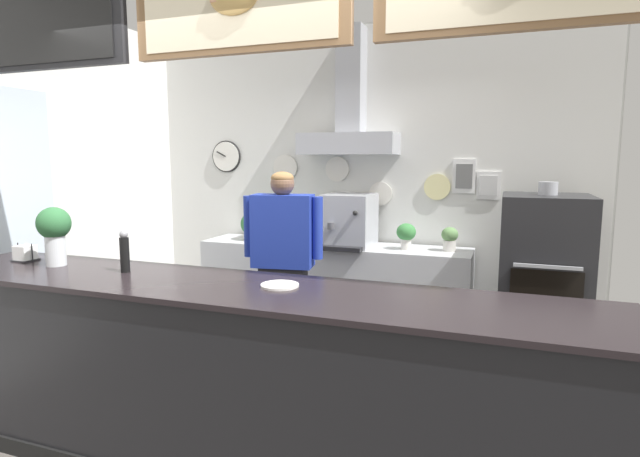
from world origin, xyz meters
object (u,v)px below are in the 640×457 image
(potted_thyme, at_px, (406,234))
(basil_vase, at_px, (54,232))
(condiment_plate, at_px, (280,285))
(napkin_holder, at_px, (25,254))
(pizza_oven, at_px, (542,288))
(espresso_machine, at_px, (349,221))
(pepper_grinder, at_px, (125,252))
(shop_worker, at_px, (283,272))
(potted_basil, at_px, (450,238))
(potted_sage, at_px, (254,225))
(potted_oregano, at_px, (308,227))

(potted_thyme, relative_size, basil_vase, 0.63)
(condiment_plate, distance_m, napkin_holder, 1.88)
(pizza_oven, xyz_separation_m, basil_vase, (-2.97, -1.82, 0.54))
(pizza_oven, xyz_separation_m, espresso_machine, (-1.65, 0.24, 0.43))
(pepper_grinder, distance_m, condiment_plate, 1.02)
(potted_thyme, height_order, basil_vase, basil_vase)
(shop_worker, relative_size, espresso_machine, 2.88)
(pizza_oven, xyz_separation_m, potted_basil, (-0.74, 0.29, 0.31))
(pizza_oven, height_order, potted_sage, pizza_oven)
(potted_sage, xyz_separation_m, basil_vase, (-0.33, -2.08, 0.19))
(potted_sage, distance_m, condiment_plate, 2.41)
(espresso_machine, height_order, condiment_plate, espresso_machine)
(shop_worker, distance_m, potted_thyme, 1.26)
(shop_worker, relative_size, pepper_grinder, 6.45)
(basil_vase, xyz_separation_m, napkin_holder, (-0.32, 0.04, -0.17))
(espresso_machine, xyz_separation_m, napkin_holder, (-1.64, -2.02, -0.06))
(potted_oregano, bearing_deg, potted_sage, -176.16)
(condiment_plate, bearing_deg, pepper_grinder, -179.77)
(shop_worker, xyz_separation_m, potted_sage, (-0.77, 1.02, 0.21))
(espresso_machine, height_order, potted_basil, espresso_machine)
(shop_worker, height_order, basil_vase, shop_worker)
(pizza_oven, relative_size, potted_basil, 7.31)
(potted_sage, bearing_deg, napkin_holder, -107.72)
(shop_worker, height_order, potted_sage, shop_worker)
(shop_worker, xyz_separation_m, potted_basil, (1.12, 1.05, 0.17))
(potted_oregano, bearing_deg, espresso_machine, -6.69)
(pepper_grinder, xyz_separation_m, napkin_holder, (-0.86, 0.04, -0.08))
(pizza_oven, relative_size, condiment_plate, 7.59)
(potted_oregano, xyz_separation_m, condiment_plate, (0.67, -2.11, -0.02))
(pizza_oven, bearing_deg, condiment_plate, -127.78)
(pizza_oven, distance_m, potted_oregano, 2.13)
(condiment_plate, bearing_deg, espresso_machine, 96.73)
(potted_oregano, bearing_deg, pizza_oven, -7.99)
(potted_thyme, bearing_deg, potted_basil, 7.98)
(potted_thyme, relative_size, napkin_holder, 1.76)
(potted_thyme, height_order, pepper_grinder, pepper_grinder)
(basil_vase, bearing_deg, potted_thyme, 47.92)
(espresso_machine, bearing_deg, pepper_grinder, -110.55)
(pizza_oven, height_order, shop_worker, shop_worker)
(basil_vase, relative_size, napkin_holder, 2.80)
(potted_sage, bearing_deg, potted_oregano, 3.84)
(espresso_machine, bearing_deg, shop_worker, -101.98)
(espresso_machine, relative_size, napkin_holder, 4.25)
(potted_sage, distance_m, potted_basil, 1.90)
(espresso_machine, relative_size, condiment_plate, 2.77)
(potted_thyme, height_order, potted_basil, potted_thyme)
(potted_thyme, bearing_deg, napkin_holder, -137.19)
(espresso_machine, xyz_separation_m, condiment_plate, (0.24, -2.06, -0.10))
(shop_worker, relative_size, potted_oregano, 6.30)
(pizza_oven, relative_size, potted_thyme, 6.60)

